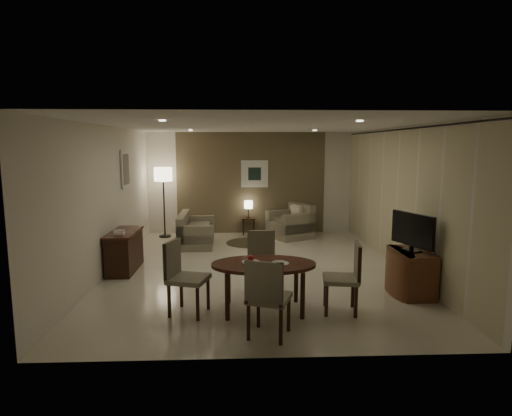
{
  "coord_description": "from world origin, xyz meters",
  "views": [
    {
      "loc": [
        -0.34,
        -7.95,
        2.33
      ],
      "look_at": [
        0.0,
        0.2,
        1.15
      ],
      "focal_mm": 30.0,
      "sensor_mm": 36.0,
      "label": 1
    }
  ],
  "objects_px": {
    "chair_left": "(189,278)",
    "sofa": "(196,229)",
    "chair_far": "(261,263)",
    "console_desk": "(125,251)",
    "chair_near": "(269,297)",
    "side_table": "(248,226)",
    "tv_cabinet": "(412,272)",
    "chair_right": "(340,278)",
    "armchair": "(290,221)",
    "dining_table": "(264,287)",
    "floor_lamp": "(164,202)"
  },
  "relations": [
    {
      "from": "chair_left",
      "to": "sofa",
      "type": "relative_size",
      "value": 0.65
    },
    {
      "from": "chair_far",
      "to": "sofa",
      "type": "xyz_separation_m",
      "value": [
        -1.36,
        3.47,
        -0.11
      ]
    },
    {
      "from": "console_desk",
      "to": "chair_far",
      "type": "relative_size",
      "value": 1.24
    },
    {
      "from": "chair_near",
      "to": "sofa",
      "type": "xyz_separation_m",
      "value": [
        -1.37,
        5.06,
        -0.13
      ]
    },
    {
      "from": "side_table",
      "to": "tv_cabinet",
      "type": "bearing_deg",
      "value": -62.5
    },
    {
      "from": "chair_far",
      "to": "chair_near",
      "type": "bearing_deg",
      "value": -86.58
    },
    {
      "from": "chair_near",
      "to": "sofa",
      "type": "height_order",
      "value": "chair_near"
    },
    {
      "from": "chair_near",
      "to": "chair_right",
      "type": "relative_size",
      "value": 1.01
    },
    {
      "from": "chair_near",
      "to": "armchair",
      "type": "height_order",
      "value": "chair_near"
    },
    {
      "from": "sofa",
      "to": "console_desk",
      "type": "bearing_deg",
      "value": 150.39
    },
    {
      "from": "console_desk",
      "to": "chair_far",
      "type": "bearing_deg",
      "value": -28.25
    },
    {
      "from": "tv_cabinet",
      "to": "chair_left",
      "type": "bearing_deg",
      "value": -168.98
    },
    {
      "from": "dining_table",
      "to": "sofa",
      "type": "bearing_deg",
      "value": 107.77
    },
    {
      "from": "chair_left",
      "to": "chair_right",
      "type": "bearing_deg",
      "value": -74.81
    },
    {
      "from": "armchair",
      "to": "floor_lamp",
      "type": "relative_size",
      "value": 0.54
    },
    {
      "from": "floor_lamp",
      "to": "chair_near",
      "type": "bearing_deg",
      "value": -69.06
    },
    {
      "from": "chair_near",
      "to": "side_table",
      "type": "height_order",
      "value": "chair_near"
    },
    {
      "from": "side_table",
      "to": "sofa",
      "type": "bearing_deg",
      "value": -138.54
    },
    {
      "from": "sofa",
      "to": "armchair",
      "type": "xyz_separation_m",
      "value": [
        2.32,
        0.65,
        0.06
      ]
    },
    {
      "from": "dining_table",
      "to": "sofa",
      "type": "distance_m",
      "value": 4.44
    },
    {
      "from": "floor_lamp",
      "to": "side_table",
      "type": "bearing_deg",
      "value": 5.78
    },
    {
      "from": "chair_right",
      "to": "armchair",
      "type": "bearing_deg",
      "value": -169.69
    },
    {
      "from": "chair_right",
      "to": "side_table",
      "type": "height_order",
      "value": "chair_right"
    },
    {
      "from": "chair_far",
      "to": "console_desk",
      "type": "bearing_deg",
      "value": 154.74
    },
    {
      "from": "dining_table",
      "to": "chair_near",
      "type": "distance_m",
      "value": 0.84
    },
    {
      "from": "chair_near",
      "to": "chair_far",
      "type": "height_order",
      "value": "chair_near"
    },
    {
      "from": "chair_right",
      "to": "side_table",
      "type": "relative_size",
      "value": 2.2
    },
    {
      "from": "chair_far",
      "to": "floor_lamp",
      "type": "relative_size",
      "value": 0.54
    },
    {
      "from": "tv_cabinet",
      "to": "dining_table",
      "type": "height_order",
      "value": "tv_cabinet"
    },
    {
      "from": "chair_near",
      "to": "chair_far",
      "type": "distance_m",
      "value": 1.58
    },
    {
      "from": "chair_right",
      "to": "floor_lamp",
      "type": "height_order",
      "value": "floor_lamp"
    },
    {
      "from": "chair_left",
      "to": "chair_far",
      "type": "bearing_deg",
      "value": -36.08
    },
    {
      "from": "console_desk",
      "to": "side_table",
      "type": "distance_m",
      "value": 4.05
    },
    {
      "from": "dining_table",
      "to": "chair_right",
      "type": "bearing_deg",
      "value": -5.1
    },
    {
      "from": "chair_right",
      "to": "floor_lamp",
      "type": "bearing_deg",
      "value": -138.4
    },
    {
      "from": "chair_near",
      "to": "side_table",
      "type": "xyz_separation_m",
      "value": [
        -0.1,
        6.18,
        -0.28
      ]
    },
    {
      "from": "chair_right",
      "to": "armchair",
      "type": "distance_m",
      "value": 4.98
    },
    {
      "from": "chair_near",
      "to": "chair_right",
      "type": "distance_m",
      "value": 1.29
    },
    {
      "from": "chair_right",
      "to": "side_table",
      "type": "bearing_deg",
      "value": -158.93
    },
    {
      "from": "dining_table",
      "to": "armchair",
      "type": "distance_m",
      "value": 4.98
    },
    {
      "from": "console_desk",
      "to": "sofa",
      "type": "xyz_separation_m",
      "value": [
        1.15,
        2.13,
        -0.0
      ]
    },
    {
      "from": "chair_near",
      "to": "chair_left",
      "type": "relative_size",
      "value": 0.97
    },
    {
      "from": "chair_near",
      "to": "chair_right",
      "type": "height_order",
      "value": "chair_near"
    },
    {
      "from": "side_table",
      "to": "chair_far",
      "type": "bearing_deg",
      "value": -88.88
    },
    {
      "from": "chair_near",
      "to": "chair_far",
      "type": "relative_size",
      "value": 1.03
    },
    {
      "from": "armchair",
      "to": "side_table",
      "type": "xyz_separation_m",
      "value": [
        -1.05,
        0.47,
        -0.2
      ]
    },
    {
      "from": "armchair",
      "to": "side_table",
      "type": "height_order",
      "value": "armchair"
    },
    {
      "from": "console_desk",
      "to": "chair_near",
      "type": "bearing_deg",
      "value": -49.31
    },
    {
      "from": "tv_cabinet",
      "to": "chair_right",
      "type": "xyz_separation_m",
      "value": [
        -1.31,
        -0.7,
        0.15
      ]
    },
    {
      "from": "sofa",
      "to": "floor_lamp",
      "type": "height_order",
      "value": "floor_lamp"
    }
  ]
}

